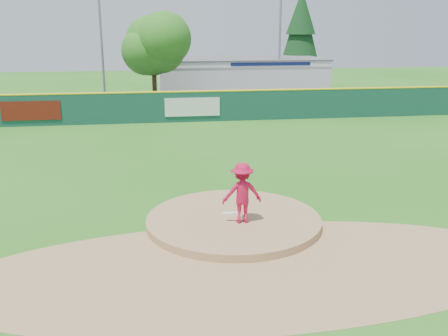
{
  "coord_description": "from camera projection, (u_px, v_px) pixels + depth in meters",
  "views": [
    {
      "loc": [
        -2.5,
        -14.51,
        6.01
      ],
      "look_at": [
        0.0,
        2.0,
        1.3
      ],
      "focal_mm": 40.0,
      "sensor_mm": 36.0,
      "label": 1
    }
  ],
  "objects": [
    {
      "name": "parking_lot",
      "position": [
        179.0,
        102.0,
        41.49
      ],
      "size": [
        44.0,
        16.0,
        0.02
      ],
      "primitive_type": "cube",
      "color": "#38383A",
      "rests_on": "ground"
    },
    {
      "name": "outfield_fence",
      "position": [
        187.0,
        106.0,
        32.63
      ],
      "size": [
        40.0,
        0.14,
        2.07
      ],
      "color": "#134036",
      "rests_on": "ground"
    },
    {
      "name": "conifer_tree",
      "position": [
        301.0,
        32.0,
        50.43
      ],
      "size": [
        4.4,
        4.4,
        9.5
      ],
      "color": "#382314",
      "rests_on": "ground"
    },
    {
      "name": "deciduous_tree",
      "position": [
        153.0,
        47.0,
        38.07
      ],
      "size": [
        5.6,
        5.6,
        7.36
      ],
      "color": "#382314",
      "rests_on": "ground"
    },
    {
      "name": "light_pole_right",
      "position": [
        280.0,
        33.0,
        43.19
      ],
      "size": [
        1.75,
        0.25,
        10.0
      ],
      "color": "gray",
      "rests_on": "ground"
    },
    {
      "name": "pitching_rubber",
      "position": [
        232.0,
        213.0,
        16.01
      ],
      "size": [
        0.6,
        0.15,
        0.04
      ],
      "primitive_type": "cube",
      "color": "white",
      "rests_on": "pitchers_mound"
    },
    {
      "name": "light_pole_left",
      "position": [
        100.0,
        27.0,
        38.99
      ],
      "size": [
        1.75,
        0.25,
        11.0
      ],
      "color": "gray",
      "rests_on": "ground"
    },
    {
      "name": "ground",
      "position": [
        233.0,
        224.0,
        15.8
      ],
      "size": [
        120.0,
        120.0,
        0.0
      ],
      "primitive_type": "plane",
      "color": "#286B19",
      "rests_on": "ground"
    },
    {
      "name": "van",
      "position": [
        158.0,
        101.0,
        38.17
      ],
      "size": [
        4.71,
        3.4,
        1.19
      ],
      "primitive_type": "imported",
      "rotation": [
        0.0,
        0.0,
        1.2
      ],
      "color": "silver",
      "rests_on": "parking_lot"
    },
    {
      "name": "fence_banners",
      "position": [
        113.0,
        109.0,
        31.9
      ],
      "size": [
        13.73,
        0.04,
        1.2
      ],
      "color": "#61170D",
      "rests_on": "ground"
    },
    {
      "name": "infield_dirt_arc",
      "position": [
        253.0,
        268.0,
        12.94
      ],
      "size": [
        15.4,
        15.4,
        0.01
      ],
      "primitive_type": "cylinder",
      "color": "#9E774C",
      "rests_on": "ground"
    },
    {
      "name": "pitcher",
      "position": [
        242.0,
        193.0,
        15.09
      ],
      "size": [
        1.22,
        0.72,
        1.87
      ],
      "primitive_type": "imported",
      "rotation": [
        0.0,
        0.0,
        3.16
      ],
      "color": "#BA103B",
      "rests_on": "pitchers_mound"
    },
    {
      "name": "pool_building_grp",
      "position": [
        239.0,
        76.0,
        46.66
      ],
      "size": [
        15.2,
        8.2,
        3.31
      ],
      "color": "silver",
      "rests_on": "ground"
    },
    {
      "name": "pitchers_mound",
      "position": [
        233.0,
        224.0,
        15.8
      ],
      "size": [
        5.5,
        5.5,
        0.5
      ],
      "primitive_type": "cylinder",
      "color": "#9E774C",
      "rests_on": "ground"
    }
  ]
}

